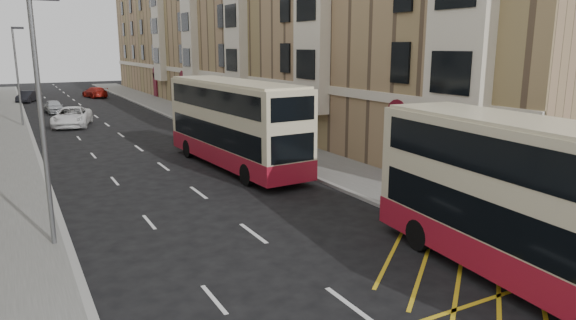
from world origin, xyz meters
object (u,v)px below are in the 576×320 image
car_red (95,92)px  street_lamp_near (42,109)px  street_lamp_far (18,71)px  white_van (72,117)px  car_dark (27,97)px  double_decker_front (546,209)px  car_silver (54,107)px  double_decker_rear (234,124)px

car_red → street_lamp_near: bearing=67.4°
street_lamp_far → white_van: 5.53m
street_lamp_near → street_lamp_far: same height
car_dark → car_red: 8.35m
street_lamp_near → car_dark: street_lamp_near is taller
double_decker_front → white_van: 38.97m
car_red → car_silver: bearing=54.9°
street_lamp_near → white_van: size_ratio=1.38×
double_decker_front → white_van: double_decker_front is taller
white_van → car_silver: bearing=108.0°
street_lamp_near → car_dark: (1.15, 51.52, -3.96)m
car_dark → double_decker_front: bearing=-60.2°
double_decker_rear → car_silver: bearing=98.9°
white_van → car_red: white_van is taller
double_decker_rear → street_lamp_far: bearing=110.5°
car_dark → white_van: bearing=-63.5°
street_lamp_far → car_dark: size_ratio=1.94×
car_silver → car_red: bearing=64.1°
street_lamp_far → car_red: 25.73m
double_decker_front → car_red: size_ratio=2.43×
white_van → car_silver: white_van is taller
double_decker_rear → car_silver: 31.45m
double_decker_front → street_lamp_near: bearing=144.3°
street_lamp_near → car_dark: 51.69m
street_lamp_near → car_silver: size_ratio=2.06×
street_lamp_far → car_dark: street_lamp_far is taller
street_lamp_near → double_decker_front: bearing=-40.8°
street_lamp_far → car_red: street_lamp_far is taller
car_dark → car_red: size_ratio=0.85×
street_lamp_near → white_van: bearing=82.7°
street_lamp_far → double_decker_front: bearing=-74.1°
double_decker_rear → car_silver: size_ratio=3.12×
double_decker_front → car_dark: (-10.20, 61.33, -1.68)m
white_van → double_decker_front: bearing=-63.8°
street_lamp_near → car_red: (9.21, 53.70, -3.93)m
street_lamp_near → white_van: 28.85m
street_lamp_near → white_van: street_lamp_near is taller
car_dark → street_lamp_far: bearing=-72.7°
car_silver → car_dark: bearing=94.7°
double_decker_rear → white_van: 21.40m
street_lamp_near → car_red: size_ratio=1.65×
street_lamp_near → double_decker_rear: size_ratio=0.66×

